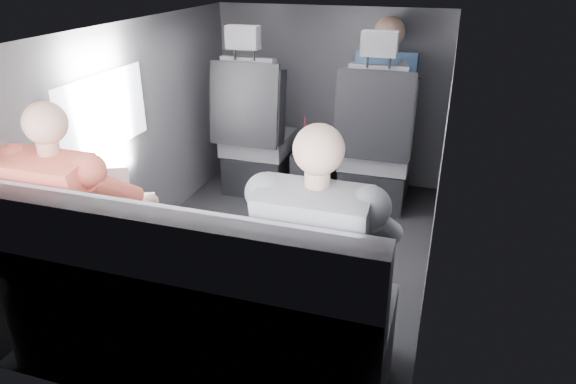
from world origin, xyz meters
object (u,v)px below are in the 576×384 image
(front_seat_left, at_px, (256,142))
(soda_cup, at_px, (304,141))
(laptop_white, at_px, (108,202))
(passenger_rear_left, at_px, (84,223))
(water_bottle, at_px, (319,146))
(center_console, at_px, (314,172))
(laptop_black, at_px, (328,234))
(passenger_front_right, at_px, (384,96))
(front_seat_right, at_px, (375,155))
(passenger_rear_right, at_px, (322,263))
(rear_bench, at_px, (194,317))

(front_seat_left, xyz_separation_m, soda_cup, (0.40, -0.05, 0.06))
(laptop_white, xyz_separation_m, passenger_rear_left, (0.00, -0.18, -0.02))
(soda_cup, bearing_deg, water_bottle, -34.65)
(center_console, distance_m, laptop_white, 1.81)
(laptop_black, xyz_separation_m, passenger_rear_left, (-1.05, -0.21, -0.02))
(front_seat_left, distance_m, passenger_rear_left, 1.82)
(soda_cup, distance_m, passenger_front_right, 0.66)
(front_seat_right, relative_size, soda_cup, 5.01)
(laptop_white, distance_m, passenger_rear_left, 0.18)
(center_console, relative_size, passenger_rear_left, 0.41)
(laptop_black, bearing_deg, laptop_white, -178.58)
(water_bottle, bearing_deg, passenger_rear_left, -110.74)
(laptop_black, xyz_separation_m, passenger_front_right, (-0.04, 1.86, 0.13))
(passenger_front_right, bearing_deg, soda_cup, -148.83)
(laptop_white, relative_size, passenger_rear_right, 0.35)
(passenger_rear_left, bearing_deg, center_console, 73.17)
(front_seat_left, relative_size, passenger_front_right, 1.43)
(laptop_white, bearing_deg, center_console, 71.39)
(passenger_rear_right, relative_size, passenger_front_right, 1.35)
(front_seat_left, relative_size, laptop_black, 3.28)
(laptop_black, bearing_deg, soda_cup, 109.38)
(passenger_rear_right, height_order, passenger_front_right, passenger_front_right)
(rear_bench, bearing_deg, laptop_white, 153.76)
(center_console, height_order, soda_cup, soda_cup)
(center_console, height_order, laptop_black, laptop_black)
(center_console, relative_size, water_bottle, 2.98)
(passenger_rear_right, bearing_deg, front_seat_left, 118.18)
(rear_bench, bearing_deg, water_bottle, 87.61)
(laptop_white, relative_size, passenger_rear_left, 0.36)
(water_bottle, bearing_deg, laptop_white, -113.09)
(rear_bench, bearing_deg, soda_cup, 91.70)
(laptop_white, bearing_deg, passenger_rear_left, -89.24)
(passenger_front_right, bearing_deg, front_seat_right, -90.31)
(water_bottle, bearing_deg, passenger_front_right, 46.30)
(center_console, bearing_deg, front_seat_right, -5.07)
(rear_bench, relative_size, passenger_rear_right, 1.34)
(soda_cup, xyz_separation_m, passenger_front_right, (0.51, 0.31, 0.30))
(front_seat_left, xyz_separation_m, center_console, (0.45, 0.04, -0.20))
(soda_cup, height_order, water_bottle, soda_cup)
(rear_bench, bearing_deg, front_seat_right, 76.69)
(soda_cup, relative_size, laptop_white, 0.60)
(front_seat_right, bearing_deg, passenger_front_right, 89.69)
(center_console, height_order, water_bottle, water_bottle)
(soda_cup, height_order, passenger_rear_right, passenger_rear_right)
(front_seat_left, xyz_separation_m, laptop_black, (0.94, -1.60, 0.23))
(center_console, xyz_separation_m, soda_cup, (-0.05, -0.09, 0.26))
(passenger_rear_right, bearing_deg, rear_bench, -169.53)
(front_seat_left, distance_m, laptop_black, 1.87)
(front_seat_left, bearing_deg, front_seat_right, 0.00)
(front_seat_left, bearing_deg, passenger_front_right, 15.97)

